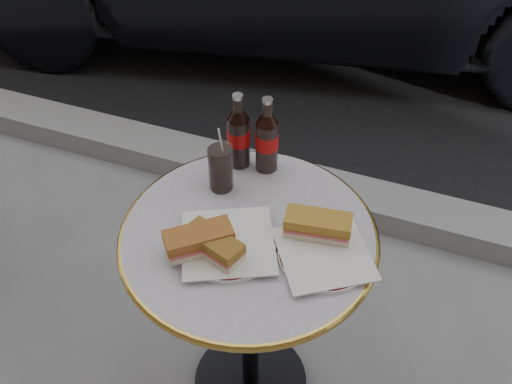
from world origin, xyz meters
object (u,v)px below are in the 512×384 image
(plate_left, at_px, (228,245))
(cola_bottle_left, at_px, (239,130))
(bistro_table, at_px, (250,320))
(plate_right, at_px, (324,256))
(cola_bottle_right, at_px, (267,135))
(cola_glass, at_px, (221,168))

(plate_left, bearing_deg, cola_bottle_left, 106.84)
(bistro_table, distance_m, plate_left, 0.38)
(plate_right, height_order, cola_bottle_right, cola_bottle_right)
(cola_bottle_right, distance_m, cola_glass, 0.15)
(plate_left, distance_m, cola_bottle_right, 0.31)
(bistro_table, xyz_separation_m, plate_left, (-0.03, -0.06, 0.37))
(plate_right, relative_size, cola_glass, 1.62)
(plate_right, height_order, cola_glass, cola_glass)
(plate_left, bearing_deg, plate_right, 11.96)
(cola_bottle_right, xyz_separation_m, cola_glass, (-0.08, -0.11, -0.05))
(plate_right, bearing_deg, plate_left, -168.04)
(bistro_table, relative_size, cola_bottle_right, 3.34)
(cola_bottle_right, relative_size, cola_glass, 1.70)
(plate_right, relative_size, cola_bottle_right, 0.96)
(plate_left, distance_m, cola_bottle_left, 0.31)
(bistro_table, distance_m, cola_bottle_left, 0.54)
(plate_left, distance_m, plate_right, 0.22)
(bistro_table, bearing_deg, plate_left, -116.12)
(plate_left, relative_size, cola_bottle_right, 1.01)
(plate_left, relative_size, cola_glass, 1.72)
(plate_right, xyz_separation_m, cola_glass, (-0.31, 0.13, 0.06))
(bistro_table, distance_m, cola_glass, 0.46)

